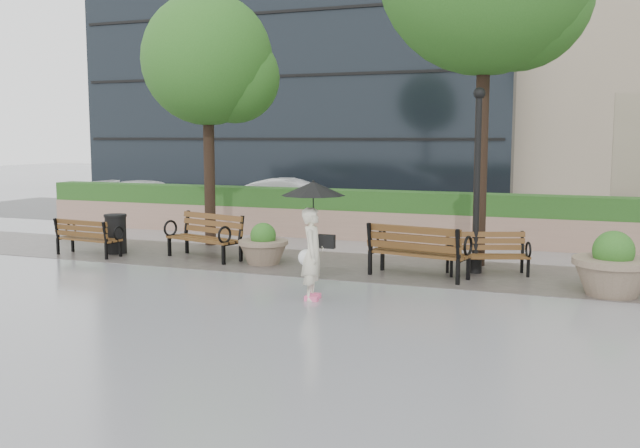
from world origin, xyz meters
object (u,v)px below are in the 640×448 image
(planter_left, at_px, (263,248))
(planter_right, at_px, (613,271))
(lamppost, at_px, (477,193))
(pedestrian, at_px, (313,228))
(car_right, at_px, (293,200))
(bench_1, at_px, (205,246))
(car_left, at_px, (151,199))
(bench_0, at_px, (89,245))
(bench_3, at_px, (487,263))
(bench_2, at_px, (418,262))
(trash_bin, at_px, (116,235))

(planter_left, bearing_deg, planter_right, -4.99)
(lamppost, xyz_separation_m, pedestrian, (-2.25, -3.40, -0.42))
(car_right, bearing_deg, bench_1, 178.56)
(planter_right, bearing_deg, car_left, 152.85)
(pedestrian, bearing_deg, bench_0, 59.28)
(bench_0, distance_m, bench_3, 9.19)
(planter_right, xyz_separation_m, car_left, (-14.88, 7.63, 0.18))
(car_left, distance_m, pedestrian, 14.02)
(bench_3, bearing_deg, bench_2, -170.28)
(trash_bin, bearing_deg, bench_1, 2.06)
(trash_bin, bearing_deg, car_left, 118.54)
(planter_left, distance_m, car_left, 10.45)
(bench_1, distance_m, lamppost, 6.26)
(planter_right, relative_size, car_left, 0.32)
(bench_2, distance_m, trash_bin, 7.51)
(bench_0, bearing_deg, car_right, -94.89)
(bench_1, bearing_deg, lamppost, 22.15)
(planter_left, bearing_deg, car_left, 137.87)
(car_left, bearing_deg, car_right, -80.47)
(pedestrian, bearing_deg, car_left, 33.86)
(bench_2, relative_size, trash_bin, 2.33)
(bench_0, xyz_separation_m, car_left, (-3.42, 7.52, 0.37))
(car_left, bearing_deg, trash_bin, -150.35)
(bench_3, xyz_separation_m, trash_bin, (-8.76, -0.45, 0.19))
(bench_0, height_order, car_left, car_left)
(car_left, bearing_deg, planter_left, -131.02)
(planter_left, relative_size, car_left, 0.25)
(bench_3, distance_m, car_left, 14.15)
(bench_0, bearing_deg, car_left, -58.97)
(lamppost, bearing_deg, pedestrian, -123.43)
(planter_left, bearing_deg, bench_3, 5.75)
(car_right, bearing_deg, lamppost, -144.35)
(bench_2, height_order, lamppost, lamppost)
(bench_1, relative_size, bench_2, 0.98)
(bench_2, relative_size, car_left, 0.48)
(bench_3, bearing_deg, pedestrian, -148.81)
(bench_2, relative_size, pedestrian, 1.03)
(bench_0, xyz_separation_m, bench_1, (2.77, 0.63, 0.05))
(trash_bin, distance_m, pedestrian, 6.88)
(bench_1, xyz_separation_m, car_right, (-1.10, 7.64, 0.40))
(car_left, distance_m, car_right, 5.15)
(bench_2, xyz_separation_m, car_right, (-6.20, 8.02, 0.39))
(bench_1, bearing_deg, car_left, 149.20)
(planter_right, xyz_separation_m, lamppost, (-2.60, 1.26, 1.21))
(bench_2, distance_m, car_left, 13.44)
(bench_2, bearing_deg, lamppost, -126.53)
(planter_left, xyz_separation_m, lamppost, (4.53, 0.64, 1.30))
(pedestrian, bearing_deg, bench_2, -38.71)
(bench_0, relative_size, bench_3, 0.98)
(bench_3, xyz_separation_m, car_left, (-12.55, 6.53, 0.38))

